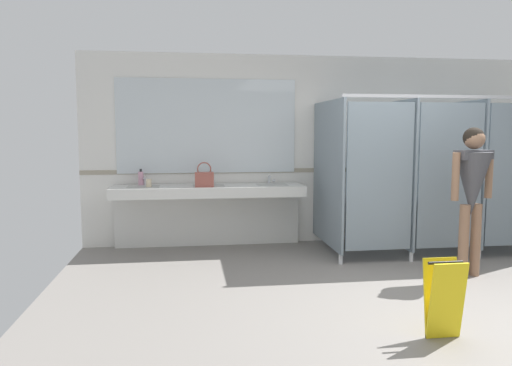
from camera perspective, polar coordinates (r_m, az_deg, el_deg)
The scene contains 11 objects.
ground_plane at distance 5.05m, azimuth 19.89°, elevation -13.44°, with size 7.51×5.89×0.10m, color gray.
wall_back at distance 7.27m, azimuth 10.30°, elevation 3.90°, with size 7.51×0.12×2.69m, color silver.
wall_back_tile_band at distance 7.23m, azimuth 10.42°, elevation 1.55°, with size 7.51×0.01×0.06m, color #9E937F.
vanity_counter at distance 6.70m, azimuth -5.62°, elevation -2.19°, with size 2.59×0.58×0.99m.
mirror_panel at distance 6.84m, azimuth -5.78°, elevation 6.69°, with size 2.49×0.02×1.31m, color silver.
bathroom_stalls at distance 6.78m, azimuth 20.10°, elevation 1.17°, with size 2.79×1.33×2.05m.
person_standing at distance 5.79m, azimuth 24.15°, elevation -0.01°, with size 0.56×0.50×1.65m.
handbag at distance 6.42m, azimuth -6.12°, elevation 0.52°, with size 0.25×0.13×0.33m.
soap_dispenser at distance 6.77m, azimuth -13.43°, elevation 0.56°, with size 0.07×0.07×0.22m.
paper_cup at distance 6.50m, azimuth -12.53°, elevation -0.02°, with size 0.07×0.07×0.11m, color beige.
wet_floor_sign at distance 4.13m, azimuth 21.30°, elevation -12.54°, with size 0.28×0.19×0.62m.
Camera 1 is at (-2.28, -4.20, 1.61)m, focal length 33.91 mm.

